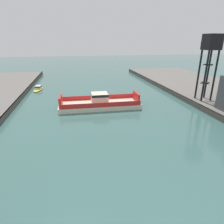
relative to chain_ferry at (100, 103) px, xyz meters
name	(u,v)px	position (x,y,z in m)	size (l,w,h in m)	color
chain_ferry	(100,103)	(0.00, 0.00, 0.00)	(19.57, 7.04, 3.61)	beige
moored_boat_mid_left	(38,88)	(-17.52, 21.42, -0.57)	(3.29, 7.05, 1.41)	yellow
crane_tower	(211,49)	(26.09, -2.66, 12.50)	(3.35, 3.35, 15.54)	black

